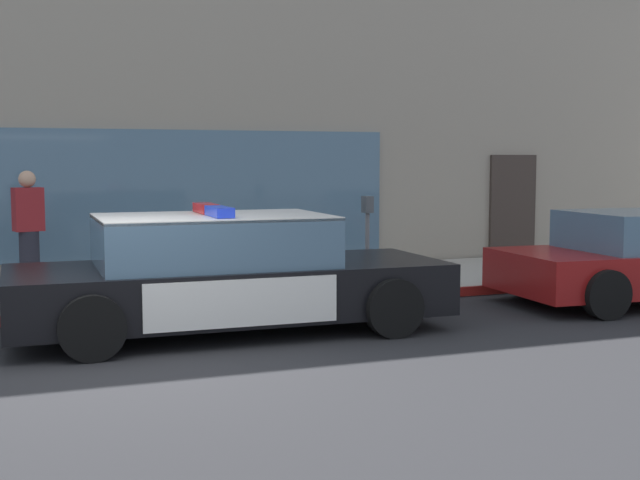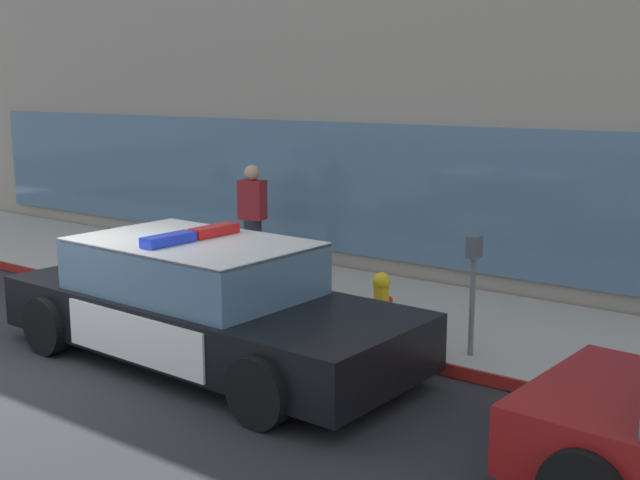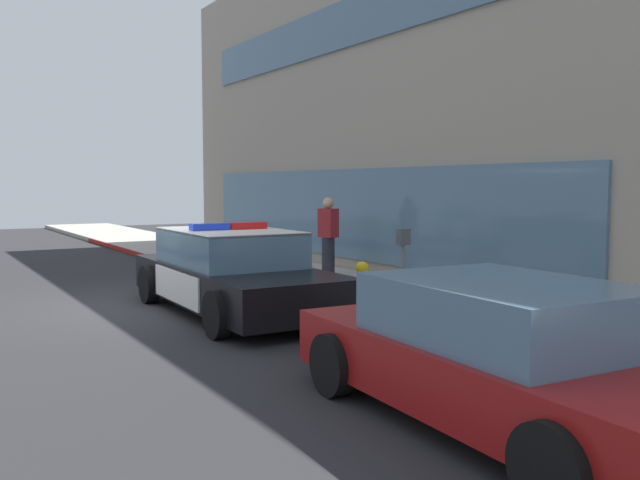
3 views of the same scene
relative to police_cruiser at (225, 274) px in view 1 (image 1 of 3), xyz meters
The scene contains 8 objects.
ground 1.96m from the police_cruiser, 141.66° to the right, with size 48.00×48.00×0.00m, color #262628.
sidewalk 3.16m from the police_cruiser, 117.67° to the left, with size 48.00×3.07×0.15m, color #A39E93.
curb_red_paint 1.97m from the police_cruiser, 140.26° to the left, with size 28.80×0.04×0.14m, color maroon.
storefront_building 9.71m from the police_cruiser, 91.85° to the left, with size 23.75×9.61×8.16m.
police_cruiser is the anchor object (origin of this frame).
fire_hydrant 2.17m from the police_cruiser, 54.14° to the left, with size 0.34×0.39×0.73m.
pedestrian_on_sidewalk 3.78m from the police_cruiser, 122.89° to the left, with size 0.45×0.34×1.71m.
parking_meter 3.02m from the police_cruiser, 32.01° to the left, with size 0.12×0.18×1.34m.
Camera 1 is at (-1.05, -8.38, 2.03)m, focal length 47.41 mm.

